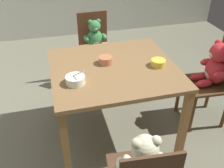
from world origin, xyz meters
name	(u,v)px	position (x,y,z in m)	size (l,w,h in m)	color
ground_plane	(113,132)	(0.00, 0.00, -0.02)	(5.20, 5.20, 0.04)	#6B6956
dining_table	(113,76)	(0.00, 0.00, 0.63)	(1.04, 0.95, 0.73)	brown
teddy_chair_near_right	(214,71)	(0.96, -0.05, 0.57)	(0.43, 0.41, 0.86)	#4B3119
teddy_chair_far_center	(96,44)	(0.02, 0.90, 0.53)	(0.39, 0.38, 0.87)	#562F1B
porridge_bowl_terracotta_center	(106,60)	(-0.05, 0.08, 0.76)	(0.12, 0.12, 0.06)	#BD704A
porridge_bowl_white_near_left	(75,80)	(-0.34, -0.17, 0.76)	(0.15, 0.15, 0.13)	white
porridge_bowl_yellow_near_right	(158,63)	(0.37, -0.07, 0.76)	(0.12, 0.12, 0.05)	yellow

